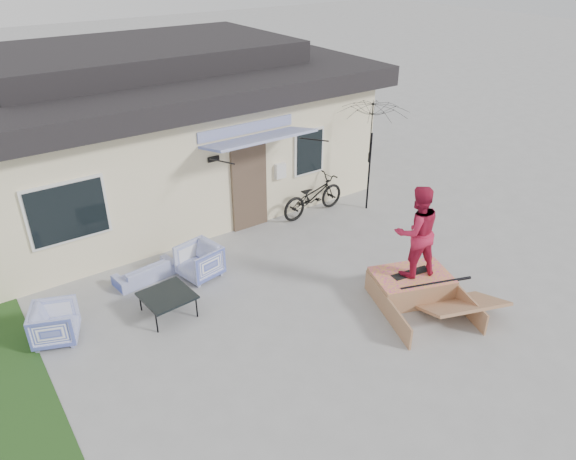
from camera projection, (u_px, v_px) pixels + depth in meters
ground at (331, 335)px, 9.85m from camera, size 90.00×90.00×0.00m
grass_strip at (2, 388)px, 8.69m from camera, size 1.40×8.00×0.01m
house at (150, 123)px, 14.69m from camera, size 10.80×8.49×4.10m
loveseat at (145, 269)px, 11.35m from camera, size 1.35×0.55×0.51m
armchair_left at (55, 322)px, 9.58m from camera, size 0.94×0.97×0.78m
armchair_right at (199, 260)px, 11.39m from camera, size 0.88×0.92×0.81m
coffee_table at (168, 304)px, 10.32m from camera, size 0.98×0.98×0.45m
bicycle at (313, 192)px, 13.91m from camera, size 1.99×0.83×1.25m
patio_umbrella at (371, 146)px, 13.65m from camera, size 2.03×1.91×2.20m
skate_ramp at (411, 285)px, 10.83m from camera, size 2.09×2.39×0.50m
skateboard at (411, 272)px, 10.74m from camera, size 0.86×0.33×0.05m
skater at (417, 230)px, 10.27m from camera, size 1.08×0.94×1.88m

